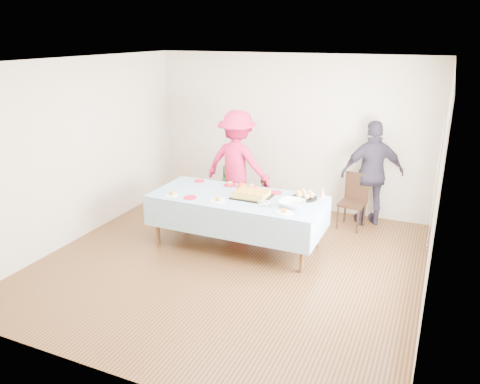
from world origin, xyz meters
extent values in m
plane|color=#452313|center=(0.00, 0.00, 0.00)|extent=(5.00, 5.00, 0.00)
cube|color=beige|center=(0.00, 2.50, 1.35)|extent=(5.00, 0.04, 2.70)
cube|color=beige|center=(0.00, -2.50, 1.35)|extent=(5.00, 0.04, 2.70)
cube|color=beige|center=(-2.50, 0.00, 1.35)|extent=(0.04, 5.00, 2.70)
cube|color=beige|center=(2.50, 0.00, 1.35)|extent=(0.04, 5.00, 2.70)
cube|color=white|center=(0.00, 0.00, 2.70)|extent=(5.00, 5.00, 0.04)
cube|color=#472B16|center=(2.47, 0.20, 1.50)|extent=(0.03, 1.75, 1.35)
cylinder|color=brown|center=(-1.26, 0.11, 0.36)|extent=(0.06, 0.06, 0.73)
cylinder|color=brown|center=(0.98, 0.11, 0.36)|extent=(0.06, 0.06, 0.73)
cylinder|color=brown|center=(-1.26, 0.95, 0.36)|extent=(0.06, 0.06, 0.73)
cylinder|color=brown|center=(0.98, 0.95, 0.36)|extent=(0.06, 0.06, 0.73)
cube|color=brown|center=(-0.14, 0.53, 0.75)|extent=(2.40, 1.00, 0.04)
cube|color=white|center=(-0.14, 0.53, 0.78)|extent=(2.50, 1.10, 0.01)
cube|color=black|center=(0.07, 0.56, 0.79)|extent=(0.54, 0.42, 0.02)
cube|color=#EEBE5A|center=(0.07, 0.56, 0.83)|extent=(0.46, 0.34, 0.07)
cube|color=#A76226|center=(0.07, 0.56, 0.87)|extent=(0.46, 0.34, 0.01)
cylinder|color=black|center=(0.78, 0.83, 0.79)|extent=(0.37, 0.37, 0.02)
sphere|color=tan|center=(0.88, 0.83, 0.84)|extent=(0.09, 0.09, 0.09)
sphere|color=tan|center=(0.83, 0.92, 0.84)|extent=(0.09, 0.09, 0.09)
sphere|color=tan|center=(0.73, 0.92, 0.84)|extent=(0.09, 0.09, 0.09)
sphere|color=tan|center=(0.68, 0.83, 0.84)|extent=(0.09, 0.09, 0.09)
sphere|color=tan|center=(0.73, 0.75, 0.84)|extent=(0.09, 0.09, 0.09)
sphere|color=tan|center=(0.83, 0.75, 0.84)|extent=(0.09, 0.09, 0.09)
sphere|color=tan|center=(0.78, 0.83, 0.84)|extent=(0.09, 0.09, 0.09)
imported|color=silver|center=(0.72, 0.43, 0.82)|extent=(0.36, 0.36, 0.09)
cone|color=silver|center=(1.00, 0.97, 0.85)|extent=(0.09, 0.09, 0.15)
cylinder|color=red|center=(-0.98, 0.93, 0.79)|extent=(0.16, 0.16, 0.01)
cylinder|color=red|center=(-0.45, 0.94, 0.79)|extent=(0.20, 0.20, 0.01)
cylinder|color=red|center=(-0.10, 0.97, 0.79)|extent=(0.18, 0.18, 0.01)
cylinder|color=red|center=(0.32, 0.89, 0.79)|extent=(0.19, 0.19, 0.01)
cylinder|color=red|center=(-0.73, 0.19, 0.79)|extent=(0.19, 0.19, 0.01)
cylinder|color=white|center=(-1.02, 0.17, 0.79)|extent=(0.20, 0.20, 0.01)
cylinder|color=white|center=(-0.30, 0.22, 0.79)|extent=(0.22, 0.22, 0.01)
cylinder|color=white|center=(0.69, 0.17, 0.79)|extent=(0.24, 0.24, 0.01)
cylinder|color=black|center=(1.09, 1.75, 0.20)|extent=(0.03, 0.03, 0.39)
cylinder|color=black|center=(1.42, 1.70, 0.20)|extent=(0.03, 0.03, 0.39)
cylinder|color=black|center=(1.14, 2.07, 0.20)|extent=(0.03, 0.03, 0.39)
cylinder|color=black|center=(1.47, 2.02, 0.20)|extent=(0.03, 0.03, 0.39)
cube|color=black|center=(1.28, 1.88, 0.41)|extent=(0.44, 0.44, 0.05)
cube|color=black|center=(1.31, 2.06, 0.66)|extent=(0.39, 0.09, 0.46)
imported|color=#CE4B19|center=(-0.24, 0.90, 0.43)|extent=(0.37, 0.32, 0.87)
imported|color=#2A7F32|center=(-0.85, 1.76, 0.43)|extent=(0.48, 0.37, 0.86)
imported|color=#CF7561|center=(-0.18, 1.76, 0.37)|extent=(0.44, 0.39, 0.75)
imported|color=#DE1B50|center=(-0.66, 1.70, 0.91)|extent=(1.22, 0.76, 1.81)
imported|color=#332C3D|center=(1.51, 2.20, 0.86)|extent=(1.09, 0.80, 1.73)
camera|label=1|loc=(2.47, -5.29, 3.04)|focal=35.00mm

